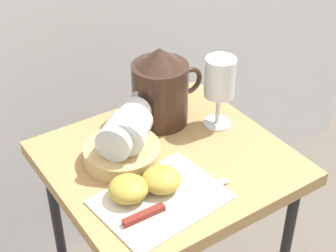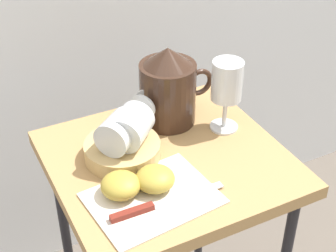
# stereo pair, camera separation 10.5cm
# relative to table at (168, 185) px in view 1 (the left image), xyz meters

# --- Properties ---
(table) EXTENTS (0.48, 0.45, 0.68)m
(table) POSITION_rel_table_xyz_m (0.00, 0.00, 0.00)
(table) COLOR #AD8451
(table) RESTS_ON ground_plane
(linen_napkin) EXTENTS (0.25, 0.20, 0.00)m
(linen_napkin) POSITION_rel_table_xyz_m (-0.08, -0.10, 0.08)
(linen_napkin) COLOR silver
(linen_napkin) RESTS_ON table
(basket_tray) EXTENTS (0.16, 0.16, 0.03)m
(basket_tray) POSITION_rel_table_xyz_m (-0.08, 0.05, 0.10)
(basket_tray) COLOR tan
(basket_tray) RESTS_ON table
(pitcher) EXTENTS (0.18, 0.13, 0.19)m
(pitcher) POSITION_rel_table_xyz_m (0.06, 0.13, 0.15)
(pitcher) COLOR #382319
(pitcher) RESTS_ON table
(wine_glass_upright) EXTENTS (0.07, 0.07, 0.17)m
(wine_glass_upright) POSITION_rel_table_xyz_m (0.16, 0.04, 0.19)
(wine_glass_upright) COLOR silver
(wine_glass_upright) RESTS_ON table
(wine_glass_tipped_near) EXTENTS (0.15, 0.15, 0.08)m
(wine_glass_tipped_near) POSITION_rel_table_xyz_m (-0.06, 0.04, 0.15)
(wine_glass_tipped_near) COLOR silver
(wine_glass_tipped_near) RESTS_ON basket_tray
(wine_glass_tipped_far) EXTENTS (0.15, 0.14, 0.07)m
(wine_glass_tipped_far) POSITION_rel_table_xyz_m (-0.09, 0.04, 0.15)
(wine_glass_tipped_far) COLOR silver
(wine_glass_tipped_far) RESTS_ON basket_tray
(apple_half_left) EXTENTS (0.08, 0.08, 0.04)m
(apple_half_left) POSITION_rel_table_xyz_m (-0.13, -0.06, 0.10)
(apple_half_left) COLOR #B29938
(apple_half_left) RESTS_ON linen_napkin
(apple_half_right) EXTENTS (0.08, 0.08, 0.04)m
(apple_half_right) POSITION_rel_table_xyz_m (-0.07, -0.08, 0.10)
(apple_half_right) COLOR #B29938
(apple_half_right) RESTS_ON linen_napkin
(knife) EXTENTS (0.23, 0.02, 0.01)m
(knife) POSITION_rel_table_xyz_m (-0.10, -0.13, 0.09)
(knife) COLOR silver
(knife) RESTS_ON linen_napkin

